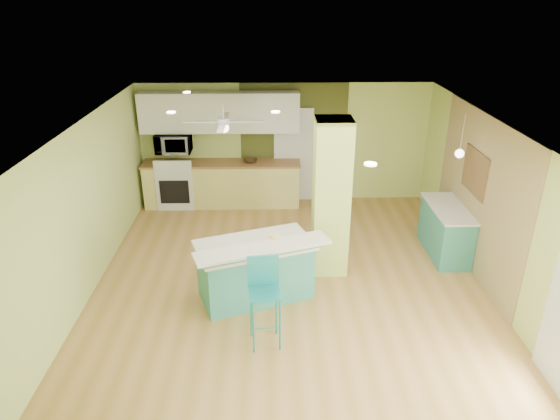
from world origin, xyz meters
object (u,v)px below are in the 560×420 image
object	(u,v)px
canister	(275,240)
fruit_bowl	(250,161)
peninsula	(256,269)
side_counter	(446,231)
bar_stool	(264,287)

from	to	relation	value
canister	fruit_bowl	bearing A→B (deg)	97.62
peninsula	side_counter	distance (m)	3.45
peninsula	bar_stool	distance (m)	1.07
canister	bar_stool	bearing A→B (deg)	-98.66
side_counter	canister	bearing A→B (deg)	-155.74
bar_stool	canister	world-z (taller)	bar_stool
side_counter	fruit_bowl	xyz separation A→B (m)	(-3.41, 2.23, 0.54)
peninsula	canister	distance (m)	0.58
fruit_bowl	canister	size ratio (longest dim) A/B	1.59
fruit_bowl	canister	bearing A→B (deg)	-82.38
side_counter	fruit_bowl	size ratio (longest dim) A/B	4.65
fruit_bowl	canister	world-z (taller)	canister
peninsula	fruit_bowl	world-z (taller)	same
peninsula	side_counter	world-z (taller)	peninsula
peninsula	fruit_bowl	xyz separation A→B (m)	(-0.19, 3.49, 0.51)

